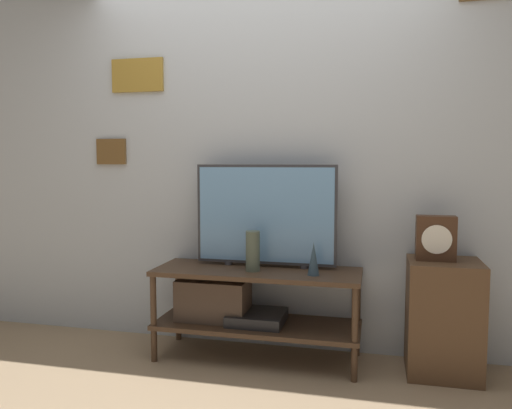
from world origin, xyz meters
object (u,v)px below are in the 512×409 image
at_px(vase_tall_ceramic, 253,251).
at_px(mantel_clock, 436,238).
at_px(vase_slim_bronze, 314,259).
at_px(television, 266,215).

distance_m(vase_tall_ceramic, mantel_clock, 1.12).
height_order(vase_slim_bronze, vase_tall_ceramic, vase_tall_ceramic).
xyz_separation_m(vase_tall_ceramic, mantel_clock, (1.12, 0.09, 0.11)).
height_order(television, vase_tall_ceramic, television).
bearing_deg(mantel_clock, vase_slim_bronze, -170.85).
xyz_separation_m(television, vase_tall_ceramic, (-0.05, -0.15, -0.22)).
bearing_deg(mantel_clock, vase_tall_ceramic, -175.43).
distance_m(television, vase_tall_ceramic, 0.27).
bearing_deg(vase_tall_ceramic, television, 71.83).
relative_size(television, mantel_clock, 3.48).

